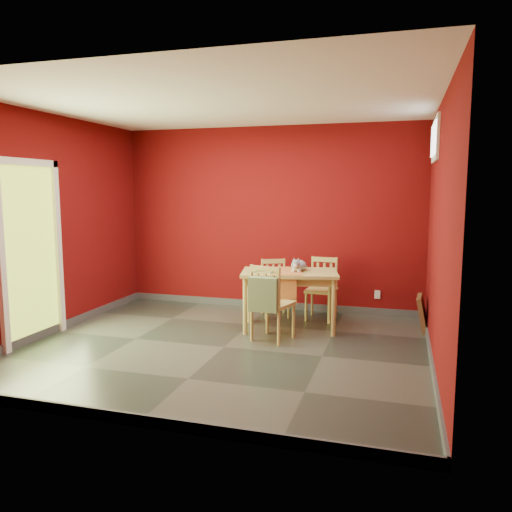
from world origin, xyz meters
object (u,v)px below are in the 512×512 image
(dining_table, at_px, (289,279))
(chair_near, at_px, (271,302))
(tote_bag, at_px, (263,294))
(picture_frame, at_px, (422,313))
(chair_far_left, at_px, (275,287))
(chair_far_right, at_px, (322,288))
(cat, at_px, (299,263))

(dining_table, height_order, chair_near, chair_near)
(tote_bag, xyz_separation_m, picture_frame, (1.78, 1.18, -0.38))
(tote_bag, relative_size, picture_frame, 1.02)
(chair_far_left, relative_size, chair_near, 0.87)
(chair_near, relative_size, tote_bag, 1.97)
(tote_bag, bearing_deg, chair_near, 80.22)
(chair_far_left, xyz_separation_m, tote_bag, (0.22, -1.39, 0.19))
(chair_far_right, xyz_separation_m, tote_bag, (-0.46, -1.41, 0.17))
(cat, bearing_deg, picture_frame, 19.66)
(dining_table, xyz_separation_m, chair_near, (-0.10, -0.55, -0.19))
(chair_far_left, distance_m, chair_near, 1.21)
(chair_near, height_order, picture_frame, chair_near)
(picture_frame, bearing_deg, dining_table, -165.94)
(dining_table, distance_m, picture_frame, 1.75)
(picture_frame, bearing_deg, chair_near, -151.07)
(chair_far_left, distance_m, picture_frame, 2.01)
(chair_far_left, height_order, chair_near, chair_near)
(tote_bag, bearing_deg, cat, 74.20)
(chair_far_right, bearing_deg, chair_far_left, -179.01)
(chair_far_left, relative_size, tote_bag, 1.72)
(dining_table, distance_m, chair_near, 0.59)
(chair_near, relative_size, picture_frame, 2.01)
(chair_far_right, height_order, tote_bag, tote_bag)
(chair_far_left, height_order, tote_bag, tote_bag)
(dining_table, height_order, chair_far_right, chair_far_right)
(chair_near, bearing_deg, picture_frame, 28.93)
(chair_far_left, bearing_deg, dining_table, -60.91)
(dining_table, bearing_deg, picture_frame, 14.06)
(chair_far_left, distance_m, chair_far_right, 0.67)
(chair_far_right, height_order, picture_frame, chair_far_right)
(dining_table, relative_size, picture_frame, 2.90)
(chair_far_left, distance_m, tote_bag, 1.42)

